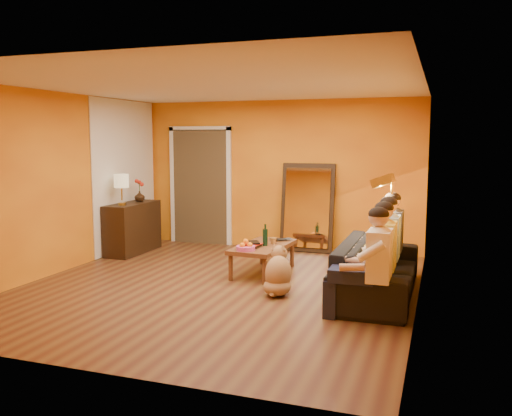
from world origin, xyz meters
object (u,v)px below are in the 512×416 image
(sideboard, at_px, (133,228))
(vase, at_px, (140,196))
(person_far_right, at_px, (393,238))
(coffee_table, at_px, (263,259))
(dog, at_px, (278,270))
(tumbler, at_px, (273,241))
(sofa, at_px, (377,268))
(person_mid_right, at_px, (389,246))
(floor_lamp, at_px, (391,230))
(person_far_left, at_px, (379,265))
(person_mid_left, at_px, (385,254))
(laptop, at_px, (282,240))
(wine_bottle, at_px, (265,235))
(mirror_frame, at_px, (307,208))
(table_lamp, at_px, (122,190))

(sideboard, relative_size, vase, 6.44)
(person_far_right, height_order, vase, person_far_right)
(coffee_table, xyz_separation_m, dog, (0.52, -0.96, 0.10))
(vase, bearing_deg, tumbler, -16.53)
(sofa, xyz_separation_m, person_far_right, (0.13, 0.65, 0.28))
(person_mid_right, bearing_deg, floor_lamp, 93.49)
(floor_lamp, relative_size, person_far_left, 1.18)
(person_far_left, xyz_separation_m, vase, (-4.37, 2.47, 0.33))
(coffee_table, bearing_deg, person_mid_left, -24.74)
(person_mid_right, xyz_separation_m, tumbler, (-1.69, 0.57, -0.14))
(person_far_right, relative_size, vase, 6.66)
(person_mid_right, bearing_deg, person_far_right, 90.00)
(floor_lamp, xyz_separation_m, person_far_left, (0.03, -1.59, -0.11))
(floor_lamp, relative_size, person_far_right, 1.18)
(floor_lamp, xyz_separation_m, person_mid_right, (0.03, -0.49, -0.11))
(floor_lamp, xyz_separation_m, dog, (-1.26, -1.00, -0.41))
(sideboard, bearing_deg, person_mid_left, -20.91)
(coffee_table, distance_m, laptop, 0.45)
(coffee_table, relative_size, tumbler, 12.53)
(wine_bottle, bearing_deg, person_far_left, -40.55)
(sideboard, xyz_separation_m, floor_lamp, (4.34, -0.63, 0.29))
(coffee_table, relative_size, floor_lamp, 0.85)
(sideboard, distance_m, person_mid_left, 4.68)
(laptop, bearing_deg, person_far_left, -86.54)
(coffee_table, distance_m, vase, 2.82)
(person_far_right, bearing_deg, sofa, -101.31)
(mirror_frame, bearing_deg, person_mid_right, -54.31)
(floor_lamp, xyz_separation_m, laptop, (-1.60, 0.31, -0.29))
(sofa, distance_m, dog, 1.23)
(mirror_frame, xyz_separation_m, person_mid_left, (1.58, -2.75, -0.15))
(laptop, relative_size, vase, 1.85)
(sideboard, distance_m, table_lamp, 0.74)
(person_far_left, xyz_separation_m, person_mid_right, (0.00, 1.10, 0.00))
(laptop, bearing_deg, sofa, -68.17)
(mirror_frame, height_order, person_far_left, mirror_frame)
(wine_bottle, height_order, laptop, wine_bottle)
(mirror_frame, bearing_deg, person_far_right, -46.24)
(person_far_left, relative_size, wine_bottle, 3.94)
(sideboard, height_order, laptop, sideboard)
(table_lamp, height_order, vase, table_lamp)
(coffee_table, relative_size, vase, 6.66)
(floor_lamp, distance_m, person_mid_right, 0.50)
(sofa, relative_size, laptop, 6.69)
(coffee_table, bearing_deg, person_far_left, -36.38)
(person_mid_left, height_order, person_mid_right, same)
(table_lamp, distance_m, person_mid_right, 4.47)
(dog, bearing_deg, person_mid_left, -19.99)
(sideboard, bearing_deg, mirror_frame, 21.16)
(coffee_table, xyz_separation_m, floor_lamp, (1.78, 0.04, 0.51))
(person_far_left, height_order, person_far_right, same)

